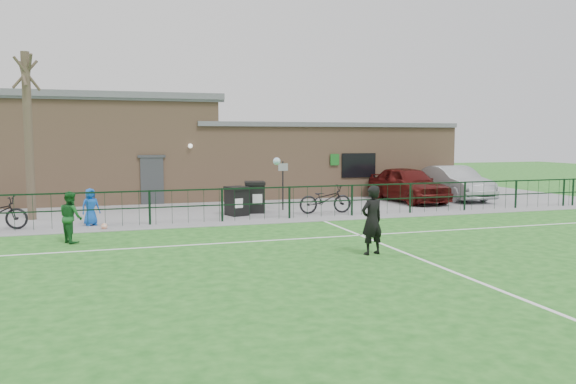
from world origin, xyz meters
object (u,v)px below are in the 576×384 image
object	(u,v)px
car_maroon	(408,184)
outfield_player	(71,217)
sign_post	(283,186)
wheelie_bin_right	(237,202)
wheelie_bin_left	(255,198)
bicycle_e	(325,199)
ball_ground	(104,226)
bare_tree	(29,137)
spectator_child	(91,207)
car_silver	(454,183)

from	to	relation	value
car_maroon	outfield_player	size ratio (longest dim) A/B	3.25
sign_post	outfield_player	xyz separation A→B (m)	(-7.80, -4.90, -0.29)
wheelie_bin_right	car_maroon	world-z (taller)	car_maroon
wheelie_bin_left	outfield_player	distance (m)	7.95
sign_post	wheelie_bin_left	bearing A→B (deg)	-164.52
car_maroon	bicycle_e	size ratio (longest dim) A/B	2.28
wheelie_bin_left	ball_ground	world-z (taller)	wheelie_bin_left
bare_tree	outfield_player	distance (m)	5.81
wheelie_bin_right	spectator_child	distance (m)	5.31
wheelie_bin_left	spectator_child	bearing A→B (deg)	-154.57
car_maroon	car_silver	xyz separation A→B (m)	(2.63, 0.28, -0.02)
car_maroon	outfield_player	world-z (taller)	car_maroon
car_maroon	spectator_child	distance (m)	14.10
car_silver	car_maroon	bearing A→B (deg)	-171.42
sign_post	ball_ground	xyz separation A→B (m)	(-6.94, -2.81, -0.92)
bare_tree	car_maroon	world-z (taller)	bare_tree
car_maroon	ball_ground	bearing A→B (deg)	-167.55
wheelie_bin_left	wheelie_bin_right	xyz separation A→B (m)	(-0.86, -0.62, -0.06)
wheelie_bin_left	wheelie_bin_right	distance (m)	1.07
wheelie_bin_right	bicycle_e	xyz separation A→B (m)	(3.44, -0.47, 0.04)
bicycle_e	car_silver	bearing A→B (deg)	-66.12
wheelie_bin_left	bicycle_e	bearing A→B (deg)	-11.66
bare_tree	wheelie_bin_right	xyz separation A→B (m)	(7.31, -1.16, -2.47)
car_maroon	ball_ground	size ratio (longest dim) A/B	22.85
wheelie_bin_right	ball_ground	bearing A→B (deg)	-176.79
car_silver	wheelie_bin_left	bearing A→B (deg)	-167.85
wheelie_bin_left	sign_post	distance (m)	1.39
bare_tree	car_silver	size ratio (longest dim) A/B	1.24
bicycle_e	spectator_child	xyz separation A→B (m)	(-8.67, -0.46, 0.08)
sign_post	spectator_child	distance (m)	7.62
spectator_child	sign_post	bearing A→B (deg)	-7.97
wheelie_bin_right	spectator_child	world-z (taller)	spectator_child
bicycle_e	outfield_player	size ratio (longest dim) A/B	1.43
wheelie_bin_left	sign_post	world-z (taller)	sign_post
bare_tree	sign_post	size ratio (longest dim) A/B	3.00
spectator_child	car_maroon	bearing A→B (deg)	-10.02
wheelie_bin_left	ball_ground	bearing A→B (deg)	-145.34
sign_post	car_maroon	xyz separation A→B (m)	(6.40, 1.13, -0.19)
wheelie_bin_right	car_silver	xyz separation A→B (m)	(11.16, 2.39, 0.29)
wheelie_bin_right	sign_post	distance (m)	2.40
ball_ground	outfield_player	bearing A→B (deg)	-112.38
spectator_child	outfield_player	bearing A→B (deg)	-120.59
spectator_child	ball_ground	size ratio (longest dim) A/B	6.02
bicycle_e	wheelie_bin_left	bearing A→B (deg)	70.76
wheelie_bin_left	spectator_child	xyz separation A→B (m)	(-6.09, -1.55, 0.06)
spectator_child	bicycle_e	bearing A→B (deg)	-19.38
sign_post	car_silver	distance (m)	9.14
outfield_player	car_maroon	bearing A→B (deg)	-93.69
wheelie_bin_left	ball_ground	distance (m)	6.19
wheelie_bin_right	car_silver	bearing A→B (deg)	-5.71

